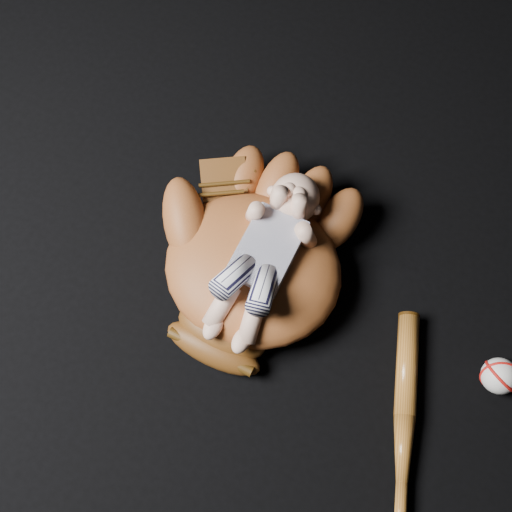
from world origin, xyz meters
name	(u,v)px	position (x,y,z in m)	size (l,w,h in m)	color
baseball_glove	(253,265)	(-0.09, 0.12, 0.07)	(0.42, 0.48, 0.15)	brown
newborn_baby	(261,261)	(-0.07, 0.11, 0.13)	(0.16, 0.35, 0.14)	#DCA88E
baseball_bat	(404,429)	(0.28, -0.01, 0.02)	(0.04, 0.42, 0.04)	#9F5D1E
baseball	(500,376)	(0.39, 0.16, 0.03)	(0.07, 0.07, 0.07)	white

